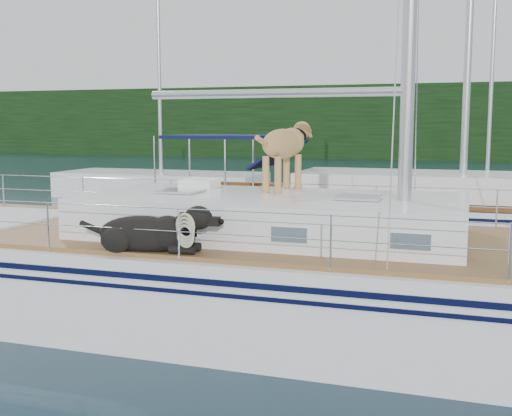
% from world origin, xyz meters
% --- Properties ---
extents(ground, '(120.00, 120.00, 0.00)m').
position_xyz_m(ground, '(0.00, 0.00, 0.00)').
color(ground, black).
rests_on(ground, ground).
extents(tree_line, '(90.00, 3.00, 6.00)m').
position_xyz_m(tree_line, '(0.00, 45.00, 3.00)').
color(tree_line, black).
rests_on(tree_line, ground).
extents(shore_bank, '(92.00, 1.00, 1.20)m').
position_xyz_m(shore_bank, '(0.00, 46.20, 0.60)').
color(shore_bank, '#595147').
rests_on(shore_bank, ground).
extents(main_sailboat, '(12.00, 3.80, 14.01)m').
position_xyz_m(main_sailboat, '(0.09, -0.00, 0.68)').
color(main_sailboat, white).
rests_on(main_sailboat, ground).
extents(neighbor_sailboat, '(11.00, 3.50, 13.30)m').
position_xyz_m(neighbor_sailboat, '(0.97, 6.27, 0.63)').
color(neighbor_sailboat, white).
rests_on(neighbor_sailboat, ground).
extents(bg_boat_west, '(8.00, 3.00, 11.65)m').
position_xyz_m(bg_boat_west, '(-8.00, 14.00, 0.45)').
color(bg_boat_west, white).
rests_on(bg_boat_west, ground).
extents(bg_boat_center, '(7.20, 3.00, 11.65)m').
position_xyz_m(bg_boat_center, '(4.00, 16.00, 0.45)').
color(bg_boat_center, white).
rests_on(bg_boat_center, ground).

